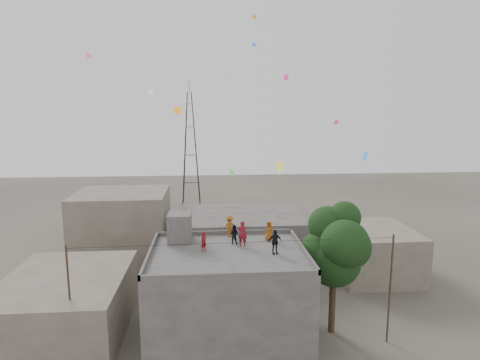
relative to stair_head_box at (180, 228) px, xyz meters
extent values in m
plane|color=#413D35|center=(3.20, -2.60, -7.10)|extent=(140.00, 140.00, 0.00)
cube|color=#464441|center=(3.20, -2.60, -4.10)|extent=(10.00, 8.00, 6.00)
cube|color=#4A4745|center=(3.20, -2.60, -1.05)|extent=(10.00, 8.00, 0.10)
cube|color=#464441|center=(3.20, 1.32, -0.85)|extent=(10.00, 0.15, 0.30)
cube|color=#464441|center=(3.20, -6.53, -0.85)|extent=(10.00, 0.15, 0.30)
cube|color=#464441|center=(8.12, -2.60, -0.85)|extent=(0.15, 8.00, 0.30)
cube|color=#464441|center=(-1.72, -2.60, -0.85)|extent=(0.15, 8.00, 0.30)
cube|color=#464441|center=(0.00, 0.00, 0.00)|extent=(1.60, 1.80, 2.00)
cube|color=#60584C|center=(-7.80, -0.60, -5.10)|extent=(8.00, 10.00, 4.00)
cube|color=#464441|center=(5.20, 11.40, -4.60)|extent=(12.00, 9.00, 5.00)
cube|color=#60584C|center=(-6.80, 13.40, -3.60)|extent=(9.00, 8.00, 7.00)
cube|color=#60584C|center=(17.20, 7.40, -4.90)|extent=(7.00, 8.00, 4.40)
cylinder|color=black|center=(10.40, -2.10, -5.10)|extent=(0.44, 0.44, 4.00)
cylinder|color=black|center=(10.55, -2.00, -3.50)|extent=(0.64, 0.91, 2.14)
sphere|color=black|center=(10.40, -2.10, -1.90)|extent=(3.60, 3.60, 3.60)
sphere|color=black|center=(11.50, -1.80, -1.10)|extent=(3.00, 3.00, 3.00)
sphere|color=black|center=(9.50, -1.60, -1.50)|extent=(2.80, 2.80, 2.80)
sphere|color=black|center=(10.80, -2.90, -0.50)|extent=(3.20, 3.20, 3.20)
sphere|color=black|center=(10.10, -1.20, 0.30)|extent=(2.60, 2.60, 2.60)
sphere|color=black|center=(11.20, -1.50, 0.90)|extent=(2.20, 2.20, 2.20)
cylinder|color=black|center=(-6.30, -4.10, -3.40)|extent=(0.12, 0.12, 7.40)
cylinder|color=black|center=(13.70, -3.60, -3.40)|extent=(0.12, 0.12, 7.40)
cylinder|color=black|center=(3.70, -3.85, 0.10)|extent=(20.00, 0.52, 0.02)
cylinder|color=black|center=(-1.65, 36.55, 1.90)|extent=(1.27, 1.27, 18.01)
cylinder|color=black|center=(0.05, 36.55, 1.90)|extent=(1.27, 1.27, 18.01)
cylinder|color=black|center=(0.05, 38.25, 1.90)|extent=(1.27, 1.27, 18.01)
cylinder|color=black|center=(-1.65, 38.25, 1.90)|extent=(1.27, 1.27, 18.01)
cube|color=black|center=(-0.80, 37.40, -3.50)|extent=(2.36, 0.08, 0.08)
cube|color=black|center=(-0.80, 37.40, -3.50)|extent=(0.08, 2.36, 0.08)
cube|color=black|center=(-0.80, 37.40, 1.00)|extent=(1.81, 0.08, 0.08)
cube|color=black|center=(-0.80, 37.40, 1.00)|extent=(0.08, 1.81, 0.08)
cube|color=black|center=(-0.80, 37.40, 5.50)|extent=(1.26, 0.08, 0.08)
cube|color=black|center=(-0.80, 37.40, 5.50)|extent=(0.08, 1.26, 0.08)
cube|color=black|center=(-0.80, 37.40, 9.10)|extent=(0.82, 0.08, 0.08)
cube|color=black|center=(-0.80, 37.40, 9.10)|extent=(0.08, 0.82, 0.08)
cylinder|color=black|center=(-0.80, 37.40, 11.90)|extent=(0.08, 0.08, 2.00)
imported|color=maroon|center=(4.27, -1.28, -0.13)|extent=(0.72, 0.58, 1.73)
imported|color=#984A11|center=(6.24, -0.23, -0.31)|extent=(0.75, 0.56, 1.38)
imported|color=black|center=(3.74, -0.81, -0.33)|extent=(0.80, 0.73, 1.34)
imported|color=black|center=(6.20, -2.99, -0.20)|extent=(1.00, 0.59, 1.60)
imported|color=#984E11|center=(3.51, 0.80, -0.23)|extent=(1.08, 0.74, 1.55)
imported|color=maroon|center=(1.68, -2.14, -0.35)|extent=(0.55, 0.56, 1.30)
plane|color=orange|center=(-0.04, 1.36, 8.05)|extent=(0.57, 0.32, 0.52)
plane|color=#F9278B|center=(8.23, 4.83, 10.60)|extent=(0.35, 0.39, 0.44)
plane|color=#FFAB27|center=(3.63, 11.89, 11.42)|extent=(0.37, 0.49, 0.34)
plane|color=blue|center=(12.89, -0.31, 4.91)|extent=(0.20, 0.55, 0.53)
plane|color=silver|center=(-2.81, 8.40, 9.65)|extent=(0.47, 0.18, 0.44)
plane|color=orange|center=(6.13, 8.59, 15.90)|extent=(0.33, 0.34, 0.33)
plane|color=green|center=(3.84, 2.89, 3.40)|extent=(0.49, 0.62, 0.50)
plane|color=#E53641|center=(13.08, 6.93, 7.04)|extent=(0.42, 0.27, 0.35)
plane|color=orange|center=(-1.10, -3.27, 12.66)|extent=(0.29, 0.40, 0.29)
plane|color=#4B6CE1|center=(6.61, 13.11, 14.34)|extent=(0.36, 0.09, 0.35)
plane|color=#FF50BE|center=(-6.79, 4.84, 12.09)|extent=(0.37, 0.22, 0.30)
plane|color=yellow|center=(6.78, -1.30, 4.42)|extent=(0.62, 0.55, 0.55)
plane|color=#D15617|center=(10.81, 10.80, 13.23)|extent=(0.18, 0.37, 0.34)
plane|color=#E05218|center=(7.98, 12.09, 15.90)|extent=(0.18, 0.43, 0.40)
camera|label=1|loc=(2.06, -27.14, 8.00)|focal=30.00mm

